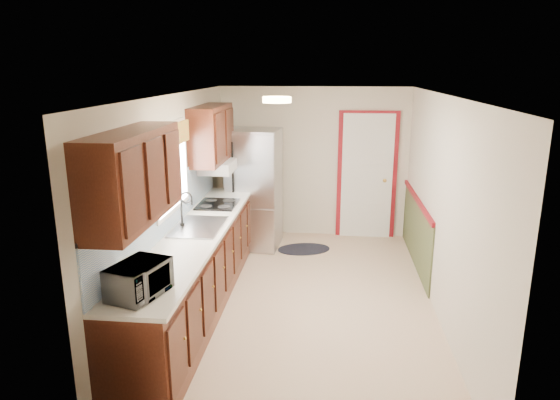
# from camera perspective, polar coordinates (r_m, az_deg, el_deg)

# --- Properties ---
(room_shell) EXTENTS (3.20, 5.20, 2.52)m
(room_shell) POSITION_cam_1_polar(r_m,az_deg,el_deg) (5.64, 2.92, -0.38)
(room_shell) COLOR #CFB192
(room_shell) RESTS_ON ground
(kitchen_run) EXTENTS (0.63, 4.00, 2.20)m
(kitchen_run) POSITION_cam_1_polar(r_m,az_deg,el_deg) (5.67, -9.89, -4.61)
(kitchen_run) COLOR #3C170D
(kitchen_run) RESTS_ON ground
(back_wall_trim) EXTENTS (1.12, 2.30, 2.08)m
(back_wall_trim) POSITION_cam_1_polar(r_m,az_deg,el_deg) (7.88, 11.00, 1.47)
(back_wall_trim) COLOR maroon
(back_wall_trim) RESTS_ON ground
(ceiling_fixture) EXTENTS (0.30, 0.30, 0.06)m
(ceiling_fixture) POSITION_cam_1_polar(r_m,az_deg,el_deg) (5.27, -0.35, 11.39)
(ceiling_fixture) COLOR #FFD88C
(ceiling_fixture) RESTS_ON room_shell
(microwave) EXTENTS (0.39, 0.54, 0.33)m
(microwave) POSITION_cam_1_polar(r_m,az_deg,el_deg) (4.10, -15.86, -8.38)
(microwave) COLOR white
(microwave) RESTS_ON kitchen_run
(refrigerator) EXTENTS (0.80, 0.78, 1.81)m
(refrigerator) POSITION_cam_1_polar(r_m,az_deg,el_deg) (7.57, -2.94, 1.28)
(refrigerator) COLOR #B7B7BC
(refrigerator) RESTS_ON ground
(rug) EXTENTS (0.91, 0.71, 0.01)m
(rug) POSITION_cam_1_polar(r_m,az_deg,el_deg) (7.64, 2.74, -5.62)
(rug) COLOR black
(rug) RESTS_ON ground
(cooktop) EXTENTS (0.50, 0.59, 0.02)m
(cooktop) POSITION_cam_1_polar(r_m,az_deg,el_deg) (6.58, -7.14, -0.48)
(cooktop) COLOR black
(cooktop) RESTS_ON kitchen_run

